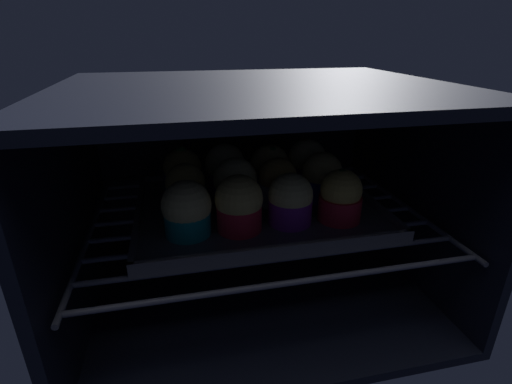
# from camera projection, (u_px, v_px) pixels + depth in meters

# --- Properties ---
(oven_cavity) EXTENTS (0.59, 0.47, 0.37)m
(oven_cavity) POSITION_uv_depth(u_px,v_px,m) (252.00, 189.00, 0.67)
(oven_cavity) COLOR black
(oven_cavity) RESTS_ON ground
(oven_rack) EXTENTS (0.55, 0.42, 0.01)m
(oven_rack) POSITION_uv_depth(u_px,v_px,m) (258.00, 216.00, 0.65)
(oven_rack) COLOR #444756
(oven_rack) RESTS_ON oven_cavity
(baking_tray) EXTENTS (0.40, 0.32, 0.02)m
(baking_tray) POSITION_uv_depth(u_px,v_px,m) (256.00, 207.00, 0.65)
(baking_tray) COLOR #4C4C51
(baking_tray) RESTS_ON oven_rack
(muffin_row0_col0) EXTENTS (0.07, 0.07, 0.08)m
(muffin_row0_col0) POSITION_uv_depth(u_px,v_px,m) (187.00, 210.00, 0.54)
(muffin_row0_col0) COLOR #0C8C84
(muffin_row0_col0) RESTS_ON baking_tray
(muffin_row0_col1) EXTENTS (0.07, 0.07, 0.09)m
(muffin_row0_col1) POSITION_uv_depth(u_px,v_px,m) (239.00, 205.00, 0.55)
(muffin_row0_col1) COLOR red
(muffin_row0_col1) RESTS_ON baking_tray
(muffin_row0_col2) EXTENTS (0.07, 0.07, 0.08)m
(muffin_row0_col2) POSITION_uv_depth(u_px,v_px,m) (290.00, 201.00, 0.58)
(muffin_row0_col2) COLOR #7A238C
(muffin_row0_col2) RESTS_ON baking_tray
(muffin_row0_col3) EXTENTS (0.07, 0.07, 0.08)m
(muffin_row0_col3) POSITION_uv_depth(u_px,v_px,m) (341.00, 196.00, 0.59)
(muffin_row0_col3) COLOR red
(muffin_row0_col3) RESTS_ON baking_tray
(muffin_row1_col0) EXTENTS (0.07, 0.07, 0.08)m
(muffin_row1_col0) POSITION_uv_depth(u_px,v_px,m) (186.00, 189.00, 0.62)
(muffin_row1_col0) COLOR #0C8C84
(muffin_row1_col0) RESTS_ON baking_tray
(muffin_row1_col1) EXTENTS (0.07, 0.07, 0.09)m
(muffin_row1_col1) POSITION_uv_depth(u_px,v_px,m) (235.00, 185.00, 0.63)
(muffin_row1_col1) COLOR #1928B7
(muffin_row1_col1) RESTS_ON baking_tray
(muffin_row1_col2) EXTENTS (0.07, 0.07, 0.08)m
(muffin_row1_col2) POSITION_uv_depth(u_px,v_px,m) (278.00, 183.00, 0.65)
(muffin_row1_col2) COLOR silver
(muffin_row1_col2) RESTS_ON baking_tray
(muffin_row1_col3) EXTENTS (0.07, 0.07, 0.09)m
(muffin_row1_col3) POSITION_uv_depth(u_px,v_px,m) (322.00, 177.00, 0.66)
(muffin_row1_col3) COLOR #1928B7
(muffin_row1_col3) RESTS_ON baking_tray
(muffin_row2_col0) EXTENTS (0.07, 0.07, 0.09)m
(muffin_row2_col0) POSITION_uv_depth(u_px,v_px,m) (183.00, 172.00, 0.68)
(muffin_row2_col0) COLOR #1928B7
(muffin_row2_col0) RESTS_ON baking_tray
(muffin_row2_col1) EXTENTS (0.07, 0.07, 0.09)m
(muffin_row2_col1) POSITION_uv_depth(u_px,v_px,m) (225.00, 169.00, 0.70)
(muffin_row2_col1) COLOR #7A238C
(muffin_row2_col1) RESTS_ON baking_tray
(muffin_row2_col2) EXTENTS (0.07, 0.07, 0.08)m
(muffin_row2_col2) POSITION_uv_depth(u_px,v_px,m) (270.00, 168.00, 0.71)
(muffin_row2_col2) COLOR #1928B7
(muffin_row2_col2) RESTS_ON baking_tray
(muffin_row2_col3) EXTENTS (0.07, 0.07, 0.09)m
(muffin_row2_col3) POSITION_uv_depth(u_px,v_px,m) (307.00, 163.00, 0.73)
(muffin_row2_col3) COLOR #7A238C
(muffin_row2_col3) RESTS_ON baking_tray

